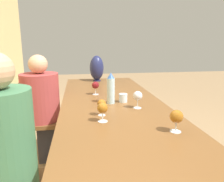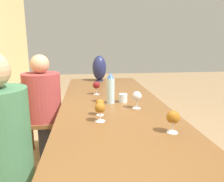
% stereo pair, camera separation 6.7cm
% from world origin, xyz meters
% --- Properties ---
extents(dining_table, '(3.15, 0.93, 0.74)m').
position_xyz_m(dining_table, '(0.00, 0.00, 0.68)').
color(dining_table, brown).
rests_on(dining_table, ground_plane).
extents(water_bottle, '(0.07, 0.07, 0.28)m').
position_xyz_m(water_bottle, '(0.22, 0.02, 0.87)').
color(water_bottle, '#ADCCD6').
rests_on(water_bottle, dining_table).
extents(water_tumbler, '(0.08, 0.08, 0.08)m').
position_xyz_m(water_tumbler, '(0.25, -0.10, 0.78)').
color(water_tumbler, silver).
rests_on(water_tumbler, dining_table).
extents(vase, '(0.19, 0.19, 0.36)m').
position_xyz_m(vase, '(1.38, 0.05, 0.92)').
color(vase, '#1E234C').
rests_on(vase, dining_table).
extents(wine_glass_0, '(0.08, 0.08, 0.15)m').
position_xyz_m(wine_glass_0, '(0.05, -0.18, 0.84)').
color(wine_glass_0, silver).
rests_on(wine_glass_0, dining_table).
extents(wine_glass_1, '(0.08, 0.08, 0.14)m').
position_xyz_m(wine_glass_1, '(-0.47, -0.29, 0.84)').
color(wine_glass_1, silver).
rests_on(wine_glass_1, dining_table).
extents(wine_glass_2, '(0.07, 0.07, 0.13)m').
position_xyz_m(wine_glass_2, '(-0.09, 0.14, 0.83)').
color(wine_glass_2, silver).
rests_on(wine_glass_2, dining_table).
extents(wine_glass_3, '(0.08, 0.08, 0.14)m').
position_xyz_m(wine_glass_3, '(0.58, 0.13, 0.84)').
color(wine_glass_3, silver).
rests_on(wine_glass_3, dining_table).
extents(wine_glass_4, '(0.08, 0.08, 0.14)m').
position_xyz_m(wine_glass_4, '(-0.22, 0.14, 0.83)').
color(wine_glass_4, silver).
rests_on(wine_glass_4, dining_table).
extents(chair_far, '(0.44, 0.44, 0.86)m').
position_xyz_m(chair_far, '(0.68, 0.78, 0.48)').
color(chair_far, brown).
rests_on(chair_far, ground_plane).
extents(person_near, '(0.33, 0.33, 1.24)m').
position_xyz_m(person_near, '(-0.51, 0.70, 0.67)').
color(person_near, '#2D2D38').
rests_on(person_near, ground_plane).
extents(person_far, '(0.40, 0.40, 1.16)m').
position_xyz_m(person_far, '(0.68, 0.70, 0.61)').
color(person_far, '#2D2D38').
rests_on(person_far, ground_plane).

